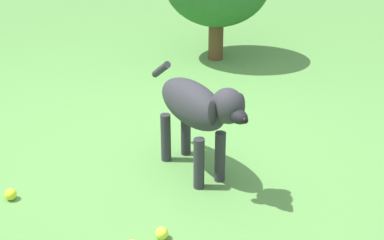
% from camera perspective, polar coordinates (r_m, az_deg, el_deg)
% --- Properties ---
extents(ground, '(14.00, 14.00, 0.00)m').
position_cam_1_polar(ground, '(3.38, -3.63, -4.34)').
color(ground, '#548C42').
extents(dog, '(0.70, 0.73, 0.65)m').
position_cam_1_polar(dog, '(3.04, 0.57, 1.23)').
color(dog, '#2D2D33').
rests_on(dog, ground).
extents(tennis_ball_3, '(0.07, 0.07, 0.07)m').
position_cam_1_polar(tennis_ball_3, '(2.71, -3.24, -11.95)').
color(tennis_ball_3, '#C9DC37').
rests_on(tennis_ball_3, ground).
extents(tennis_ball_4, '(0.07, 0.07, 0.07)m').
position_cam_1_polar(tennis_ball_4, '(3.15, -18.74, -7.51)').
color(tennis_ball_4, '#C7D82B').
rests_on(tennis_ball_4, ground).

